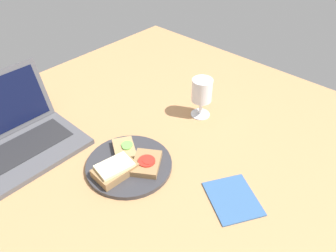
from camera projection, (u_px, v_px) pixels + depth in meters
wooden_table at (160, 152)px, 102.38cm from camera, size 140.00×140.00×3.00cm
plate at (129, 165)px, 94.87cm from camera, size 24.92×24.92×1.28cm
sandwich_with_tomato at (147, 163)px, 93.07cm from camera, size 12.36×11.67×2.42cm
sandwich_with_cucumber at (124, 149)px, 97.70cm from camera, size 9.97×10.98×2.35cm
sandwich_with_cheese at (115, 169)px, 90.33cm from camera, size 11.87×8.22×3.46cm
wine_glass at (202, 92)px, 109.09cm from camera, size 6.90×6.90×14.12cm
laptop at (20, 136)px, 99.62cm from camera, size 31.50×27.70×20.68cm
napkin at (233, 199)px, 85.83cm from camera, size 17.78×18.60×0.40cm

